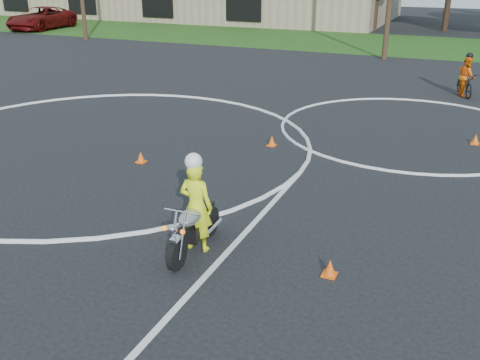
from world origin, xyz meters
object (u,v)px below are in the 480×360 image
at_px(rider_primary_grp, 196,204).
at_px(pickup_grp, 41,18).
at_px(rider_second_grp, 466,81).
at_px(primary_motorcycle, 193,228).

xyz_separation_m(rider_primary_grp, pickup_grp, (-27.47, 25.92, -0.06)).
height_order(rider_primary_grp, rider_second_grp, rider_primary_grp).
xyz_separation_m(primary_motorcycle, rider_primary_grp, (-0.00, 0.13, 0.41)).
relative_size(primary_motorcycle, pickup_grp, 0.31).
bearing_deg(rider_primary_grp, rider_second_grp, 73.66).
relative_size(primary_motorcycle, rider_second_grp, 1.04).
height_order(primary_motorcycle, rider_second_grp, rider_second_grp).
bearing_deg(rider_primary_grp, pickup_grp, 134.96).
height_order(rider_second_grp, pickup_grp, pickup_grp).
bearing_deg(rider_primary_grp, primary_motorcycle, -89.81).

